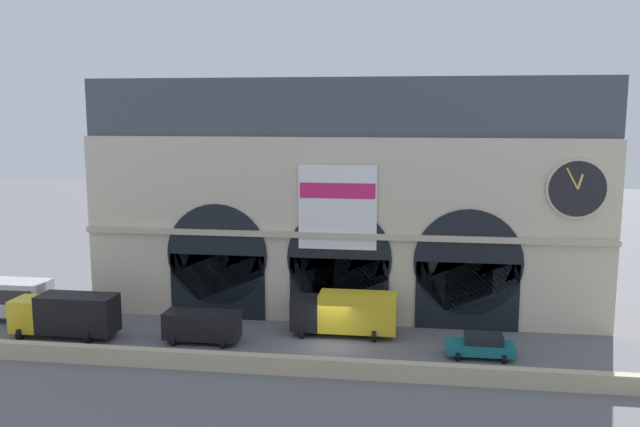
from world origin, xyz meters
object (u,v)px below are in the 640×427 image
object	(u,v)px
box_truck_center	(345,312)
car_mideast	(481,346)
box_truck_west	(66,314)
van_midwest	(202,325)

from	to	relation	value
box_truck_center	car_mideast	xyz separation A→B (m)	(9.24, -3.04, -0.90)
box_truck_west	van_midwest	distance (m)	9.96
van_midwest	box_truck_center	size ratio (longest dim) A/B	0.69
car_mideast	box_truck_center	bearing A→B (deg)	161.82
box_truck_west	car_mideast	size ratio (longest dim) A/B	1.70
box_truck_center	van_midwest	bearing A→B (deg)	-163.38
van_midwest	car_mideast	xyz separation A→B (m)	(18.95, -0.14, -0.44)
box_truck_west	box_truck_center	world-z (taller)	same
box_truck_west	car_mideast	world-z (taller)	box_truck_west
van_midwest	box_truck_center	distance (m)	10.14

